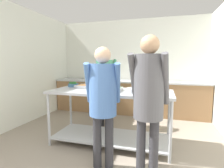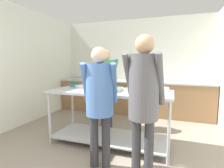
% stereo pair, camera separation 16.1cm
% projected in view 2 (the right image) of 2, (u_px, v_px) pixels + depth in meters
% --- Properties ---
extents(wall_rear, '(4.32, 0.06, 2.65)m').
position_uv_depth(wall_rear, '(134.00, 66.00, 5.15)').
color(wall_rear, silver).
rests_on(wall_rear, ground_plane).
extents(wall_left, '(0.06, 4.38, 2.65)m').
position_uv_depth(wall_left, '(19.00, 67.00, 3.85)').
color(wall_left, silver).
rests_on(wall_left, ground_plane).
extents(back_counter, '(4.16, 0.65, 0.91)m').
position_uv_depth(back_counter, '(131.00, 97.00, 4.90)').
color(back_counter, olive).
rests_on(back_counter, ground_plane).
extents(serving_counter, '(2.06, 0.83, 0.94)m').
position_uv_depth(serving_counter, '(110.00, 108.00, 3.00)').
color(serving_counter, '#ADAFB5').
rests_on(serving_counter, ground_plane).
extents(broccoli_bowl, '(0.21, 0.21, 0.10)m').
position_uv_depth(broccoli_bowl, '(75.00, 84.00, 3.50)').
color(broccoli_bowl, '#3D668C').
rests_on(broccoli_bowl, serving_counter).
extents(serving_tray_roast, '(0.49, 0.34, 0.05)m').
position_uv_depth(serving_tray_roast, '(91.00, 86.00, 3.31)').
color(serving_tray_roast, '#ADAFB5').
rests_on(serving_tray_roast, serving_counter).
extents(serving_tray_vegetables, '(0.38, 0.33, 0.05)m').
position_uv_depth(serving_tray_vegetables, '(110.00, 89.00, 2.94)').
color(serving_tray_vegetables, '#ADAFB5').
rests_on(serving_tray_vegetables, serving_counter).
extents(sauce_pan, '(0.45, 0.31, 0.07)m').
position_uv_depth(sauce_pan, '(135.00, 90.00, 2.70)').
color(sauce_pan, '#ADAFB5').
rests_on(sauce_pan, serving_counter).
extents(plate_stack, '(0.24, 0.24, 0.06)m').
position_uv_depth(plate_stack, '(162.00, 89.00, 2.91)').
color(plate_stack, white).
rests_on(plate_stack, serving_counter).
extents(guest_serving_left, '(0.46, 0.38, 1.70)m').
position_uv_depth(guest_serving_left, '(144.00, 94.00, 1.93)').
color(guest_serving_left, '#2D2D33').
rests_on(guest_serving_left, ground_plane).
extents(guest_serving_right, '(0.50, 0.40, 1.60)m').
position_uv_depth(guest_serving_right, '(100.00, 95.00, 2.26)').
color(guest_serving_right, '#2D2D33').
rests_on(guest_serving_right, ground_plane).
extents(cook_behind_counter, '(0.50, 0.40, 1.68)m').
position_uv_depth(cook_behind_counter, '(106.00, 80.00, 3.78)').
color(cook_behind_counter, '#2D2D33').
rests_on(cook_behind_counter, ground_plane).
extents(water_bottle, '(0.08, 0.08, 0.28)m').
position_uv_depth(water_bottle, '(140.00, 76.00, 4.80)').
color(water_bottle, brown).
rests_on(water_bottle, back_counter).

